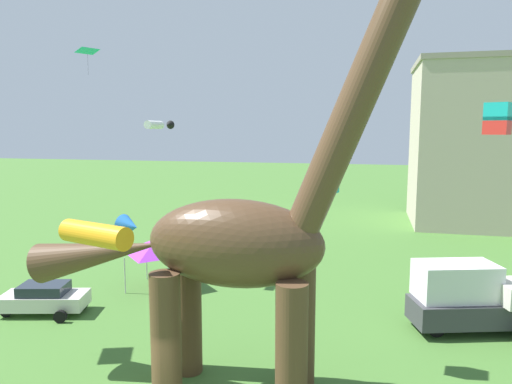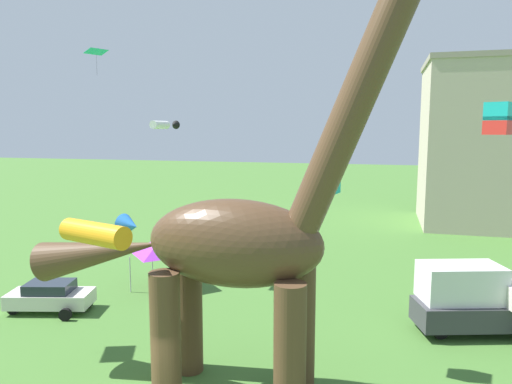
{
  "view_description": "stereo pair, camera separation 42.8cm",
  "coord_description": "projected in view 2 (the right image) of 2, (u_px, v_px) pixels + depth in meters",
  "views": [
    {
      "loc": [
        6.63,
        -12.13,
        9.34
      ],
      "look_at": [
        2.72,
        3.87,
        7.17
      ],
      "focal_mm": 33.05,
      "sensor_mm": 36.0,
      "label": 1
    },
    {
      "loc": [
        7.05,
        -12.02,
        9.34
      ],
      "look_at": [
        2.72,
        3.87,
        7.17
      ],
      "focal_mm": 33.05,
      "sensor_mm": 36.0,
      "label": 2
    }
  ],
  "objects": [
    {
      "name": "kite_far_right",
      "position": [
        328.0,
        178.0,
        17.8
      ],
      "size": [
        0.94,
        0.94,
        1.12
      ],
      "color": "pink"
    },
    {
      "name": "festival_canopy_tent",
      "position": [
        161.0,
        245.0,
        27.93
      ],
      "size": [
        3.15,
        3.15,
        3.0
      ],
      "color": "#B2B2B7",
      "rests_on": "ground_plane"
    },
    {
      "name": "kite_trailing",
      "position": [
        103.0,
        232.0,
        14.77
      ],
      "size": [
        2.67,
        2.54,
        0.76
      ],
      "color": "orange"
    },
    {
      "name": "dinosaur_sculpture",
      "position": [
        232.0,
        243.0,
        16.24
      ],
      "size": [
        14.48,
        3.07,
        15.14
      ],
      "rotation": [
        0.0,
        0.0,
        0.39
      ],
      "color": "#513823",
      "rests_on": "ground_plane"
    },
    {
      "name": "kite_far_left",
      "position": [
        498.0,
        119.0,
        13.14
      ],
      "size": [
        0.84,
        0.84,
        0.9
      ],
      "color": "#19B2B7"
    },
    {
      "name": "parked_sedan_left",
      "position": [
        50.0,
        296.0,
        24.38
      ],
      "size": [
        4.51,
        2.76,
        1.55
      ],
      "rotation": [
        0.0,
        0.0,
        0.25
      ],
      "color": "silver",
      "rests_on": "ground_plane"
    },
    {
      "name": "kite_apex",
      "position": [
        96.0,
        52.0,
        37.91
      ],
      "size": [
        1.8,
        2.0,
        2.04
      ],
      "color": "#19B2B7"
    },
    {
      "name": "parked_box_truck",
      "position": [
        475.0,
        299.0,
        21.63
      ],
      "size": [
        5.97,
        3.66,
        3.2
      ],
      "rotation": [
        0.0,
        0.0,
        0.3
      ],
      "color": "#38383D",
      "rests_on": "ground_plane"
    },
    {
      "name": "kite_high_right",
      "position": [
        163.0,
        125.0,
        28.09
      ],
      "size": [
        1.46,
        1.73,
        0.51
      ],
      "color": "white"
    }
  ]
}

